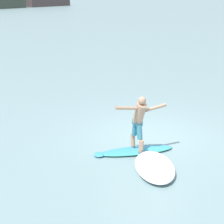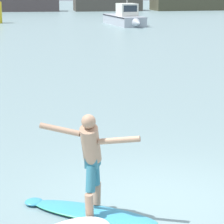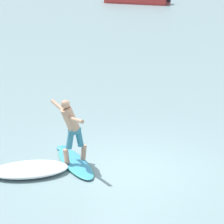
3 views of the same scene
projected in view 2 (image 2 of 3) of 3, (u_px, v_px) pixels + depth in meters
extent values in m
plane|color=gray|center=(158.00, 199.00, 9.10)|extent=(200.00, 200.00, 0.00)
cube|color=#463C3D|center=(22.00, 4.00, 67.94)|extent=(9.67, 3.28, 1.97)
cube|color=#49443D|center=(107.00, 3.00, 69.58)|extent=(8.79, 3.70, 2.11)
cube|color=#444231|center=(189.00, 4.00, 71.28)|extent=(10.18, 4.76, 1.63)
ellipsoid|color=#3996BF|center=(93.00, 213.00, 8.44)|extent=(2.13, 1.62, 0.10)
ellipsoid|color=#3996BF|center=(34.00, 202.00, 8.85)|extent=(0.42, 0.43, 0.08)
ellipsoid|color=#339E56|center=(93.00, 213.00, 8.44)|extent=(2.15, 1.64, 0.04)
cone|color=black|center=(140.00, 223.00, 8.32)|extent=(0.07, 0.07, 0.14)
cylinder|color=tan|center=(89.00, 205.00, 8.15)|extent=(0.18, 0.21, 0.38)
cylinder|color=teal|center=(91.00, 179.00, 8.16)|extent=(0.22, 0.26, 0.42)
cylinder|color=tan|center=(97.00, 193.00, 8.61)|extent=(0.18, 0.21, 0.38)
cylinder|color=teal|center=(95.00, 173.00, 8.42)|extent=(0.22, 0.26, 0.42)
cube|color=teal|center=(93.00, 162.00, 8.23)|extent=(0.28, 0.31, 0.16)
cylinder|color=tan|center=(91.00, 144.00, 8.05)|extent=(0.44, 0.56, 0.66)
sphere|color=tan|center=(89.00, 121.00, 7.84)|extent=(0.22, 0.22, 0.22)
cylinder|color=tan|center=(119.00, 140.00, 7.85)|extent=(0.63, 0.34, 0.20)
cylinder|color=tan|center=(60.00, 130.00, 8.01)|extent=(0.63, 0.32, 0.19)
cube|color=#A4AAB6|center=(124.00, 20.00, 46.27)|extent=(2.87, 6.43, 0.83)
cone|color=#A4AAB6|center=(138.00, 23.00, 42.99)|extent=(0.98, 1.20, 0.83)
cube|color=black|center=(124.00, 16.00, 46.19)|extent=(2.92, 6.38, 0.08)
cube|color=silver|center=(127.00, 10.00, 45.29)|extent=(1.72, 1.94, 1.05)
cube|color=#232D38|center=(130.00, 9.00, 44.44)|extent=(1.17, 0.21, 0.53)
cube|color=black|center=(113.00, 17.00, 49.25)|extent=(0.40, 0.33, 0.52)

